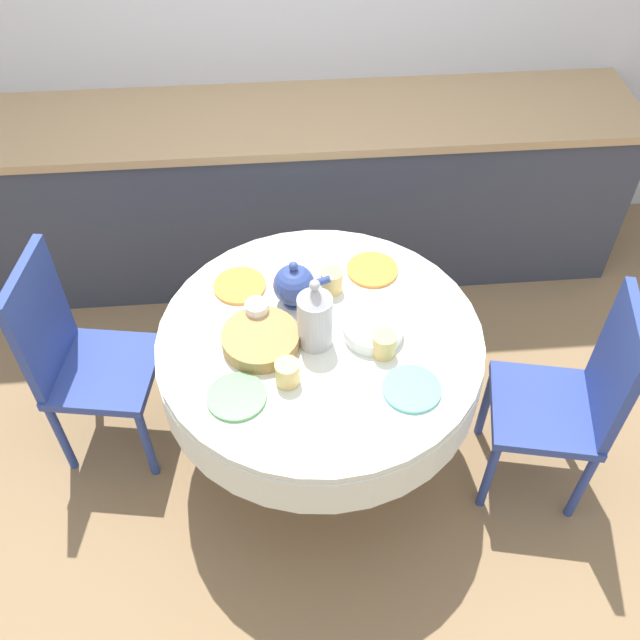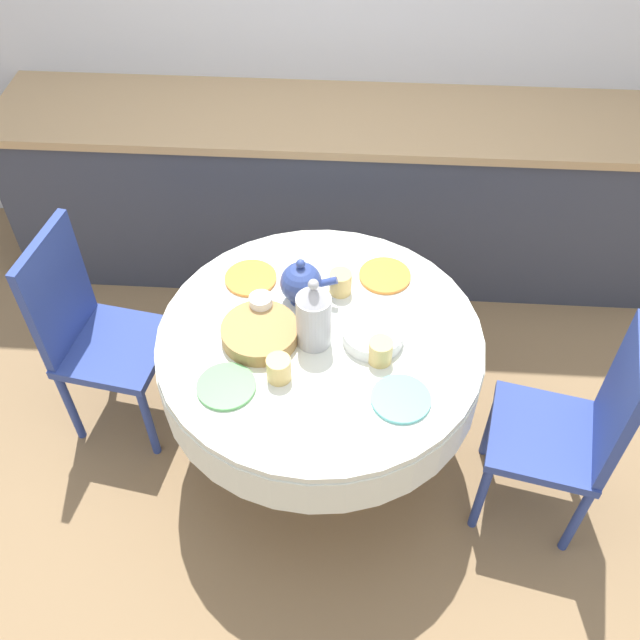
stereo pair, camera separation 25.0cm
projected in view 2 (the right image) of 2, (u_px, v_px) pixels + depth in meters
ground_plane at (320, 448)px, 3.10m from camera, size 12.00×12.00×0.00m
kitchen_counter at (335, 192)px, 3.63m from camera, size 3.24×0.64×0.89m
dining_table at (320, 358)px, 2.66m from camera, size 1.19×1.19×0.74m
chair_left at (574, 427)px, 2.54m from camera, size 0.48×0.48×0.98m
chair_right at (92, 329)px, 2.86m from camera, size 0.46×0.46×0.98m
plate_near_left at (226, 386)px, 2.40m from camera, size 0.20×0.20×0.01m
cup_near_left at (279, 369)px, 2.40m from camera, size 0.08×0.08×0.09m
plate_near_right at (401, 399)px, 2.36m from camera, size 0.20×0.20×0.01m
cup_near_right at (380, 351)px, 2.45m from camera, size 0.08×0.08×0.09m
plate_far_left at (251, 278)px, 2.76m from camera, size 0.20×0.20×0.01m
cup_far_left at (261, 306)px, 2.60m from camera, size 0.08×0.08×0.09m
plate_far_right at (385, 276)px, 2.77m from camera, size 0.20×0.20×0.01m
cup_far_right at (341, 283)px, 2.68m from camera, size 0.08×0.08×0.09m
coffee_carafe at (314, 316)px, 2.45m from camera, size 0.12×0.12×0.30m
teapot at (301, 283)px, 2.62m from camera, size 0.21×0.16×0.20m
bread_basket at (260, 333)px, 2.53m from camera, size 0.28×0.28×0.06m
fruit_bowl at (373, 335)px, 2.53m from camera, size 0.22×0.22×0.05m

